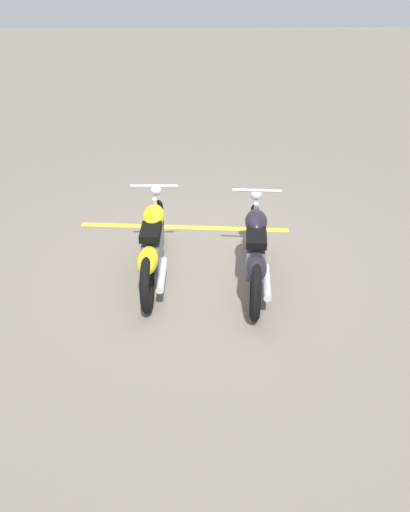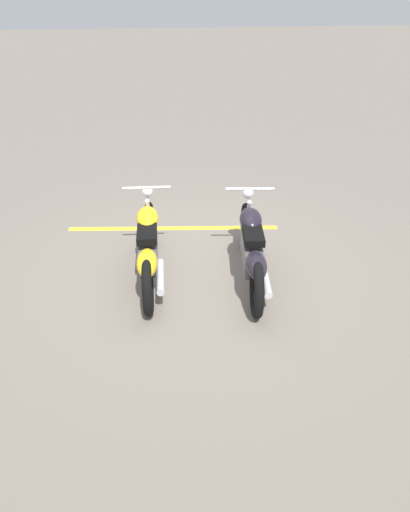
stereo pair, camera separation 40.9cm
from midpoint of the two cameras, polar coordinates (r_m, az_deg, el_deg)
ground_plane at (r=6.73m, az=-2.55°, el=-1.26°), size 60.00×60.00×0.00m
motorcycle_bright_foreground at (r=6.31m, az=-8.27°, el=1.03°), size 2.23×0.62×1.04m
motorcycle_dark_foreground at (r=6.22m, az=3.47°, el=0.85°), size 2.23×0.62×1.04m
parking_stripe_near at (r=7.74m, az=-5.15°, el=3.13°), size 0.42×3.20×0.01m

